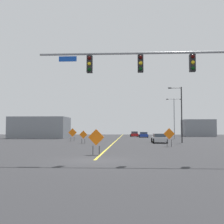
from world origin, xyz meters
name	(u,v)px	position (x,y,z in m)	size (l,w,h in m)	color
ground	(95,160)	(0.00, 0.00, 0.00)	(186.02, 186.02, 0.00)	#2D2D30
road_centre_stripe	(120,137)	(0.00, 51.67, 0.00)	(0.16, 103.35, 0.01)	yellow
traffic_signal_assembly	(169,72)	(4.48, -0.02, 5.31)	(12.51, 0.44, 6.82)	gray
street_lamp_mid_left	(174,115)	(10.98, 39.10, 4.68)	(3.03, 0.24, 7.94)	gray
street_lamp_far_left	(181,112)	(9.38, 23.42, 4.35)	(1.92, 0.24, 7.86)	black
construction_sign_left_shoulder	(83,135)	(-4.03, 21.25, 1.07)	(1.09, 0.18, 1.72)	orange
construction_sign_right_lane	(73,133)	(-7.01, 28.90, 1.29)	(1.38, 0.09, 2.06)	orange
construction_sign_left_lane	(169,135)	(6.47, 14.32, 1.28)	(1.23, 0.15, 2.00)	orange
construction_sign_median_near	(96,139)	(-0.34, 3.84, 1.18)	(1.21, 0.16, 1.88)	orange
car_silver_mid	(159,138)	(6.32, 23.14, 0.61)	(1.95, 4.53, 1.29)	#B7BABF
car_red_approaching	(134,134)	(3.62, 58.99, 0.65)	(2.18, 3.92, 1.38)	red
car_blue_distant	(144,135)	(5.68, 51.83, 0.60)	(2.16, 4.60, 1.28)	#1E389E
roadside_building_east	(198,128)	(21.12, 62.54, 2.29)	(8.15, 6.64, 4.58)	gray
roadside_building_west	(40,128)	(-17.09, 44.13, 2.27)	(11.88, 7.88, 4.55)	gray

